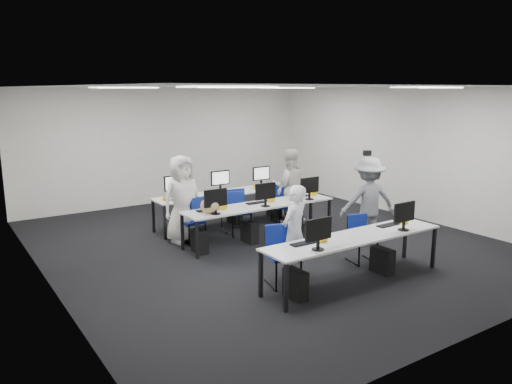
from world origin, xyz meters
TOP-DOWN VIEW (x-y plane):
  - room at (0.00, 0.00)m, footprint 9.00×9.02m
  - ceiling_panels at (0.00, 0.00)m, footprint 5.20×4.60m
  - desk_front at (0.00, -2.40)m, footprint 3.20×0.70m
  - desk_mid at (0.00, 0.20)m, footprint 3.20×0.70m
  - desk_back at (0.00, 1.60)m, footprint 3.20×0.70m
  - equipment_front at (-0.19, -2.42)m, footprint 2.51×0.41m
  - equipment_mid at (-0.19, 0.18)m, footprint 2.91×0.41m
  - equipment_back at (0.19, 1.62)m, footprint 2.91×0.41m
  - chair_0 at (-1.00, -1.88)m, footprint 0.55×0.58m
  - chair_1 at (0.76, -1.82)m, footprint 0.48×0.51m
  - chair_2 at (-1.18, 0.84)m, footprint 0.42×0.45m
  - chair_3 at (-0.12, 0.84)m, footprint 0.53×0.56m
  - chair_4 at (1.03, 0.77)m, footprint 0.55×0.58m
  - chair_5 at (-1.02, 1.05)m, footprint 0.49×0.52m
  - chair_6 at (-0.09, 1.09)m, footprint 0.56×0.58m
  - chair_7 at (1.28, 1.13)m, footprint 0.51×0.54m
  - handbag at (-1.16, 0.11)m, footprint 0.42×0.33m
  - student_0 at (-0.71, -1.80)m, footprint 0.65×0.53m
  - student_1 at (1.28, 0.95)m, footprint 1.00×0.91m
  - student_2 at (-1.31, 0.97)m, footprint 0.88×0.62m
  - student_3 at (1.27, 0.87)m, footprint 0.96×0.62m
  - photographer at (1.61, -1.13)m, footprint 1.26×1.03m
  - dslr_camera at (1.69, -0.97)m, footprint 0.20×0.22m

SIDE VIEW (x-z plane):
  - chair_7 at x=1.28m, z-range -0.15..0.66m
  - chair_2 at x=-1.18m, z-range -0.15..0.66m
  - chair_1 at x=0.76m, z-range -0.15..0.66m
  - chair_5 at x=-1.02m, z-range -0.16..0.72m
  - chair_6 at x=-0.09m, z-range -0.16..0.72m
  - chair_4 at x=1.03m, z-range -0.17..0.73m
  - chair_3 at x=-0.12m, z-range -0.17..0.74m
  - chair_0 at x=-1.00m, z-range -0.17..0.74m
  - equipment_mid at x=-0.19m, z-range -0.24..0.95m
  - equipment_back at x=0.19m, z-range -0.24..0.95m
  - equipment_front at x=-0.19m, z-range -0.24..0.95m
  - desk_front at x=0.00m, z-range 0.32..1.05m
  - desk_mid at x=0.00m, z-range 0.32..1.05m
  - desk_back at x=0.00m, z-range 0.32..1.05m
  - student_0 at x=-0.71m, z-range 0.00..1.52m
  - student_3 at x=1.27m, z-range 0.00..1.53m
  - student_1 at x=1.28m, z-range 0.00..1.67m
  - photographer at x=1.61m, z-range 0.00..1.70m
  - student_2 at x=-1.31m, z-range 0.00..1.72m
  - handbag at x=-1.16m, z-range 0.73..1.03m
  - room at x=0.00m, z-range 0.00..3.00m
  - dslr_camera at x=1.69m, z-range 1.70..1.80m
  - ceiling_panels at x=0.00m, z-range 2.98..2.99m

